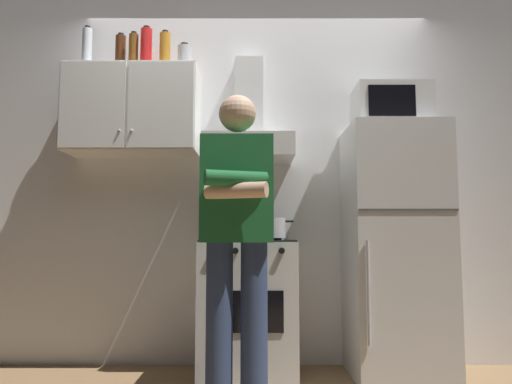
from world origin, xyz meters
name	(u,v)px	position (x,y,z in m)	size (l,w,h in m)	color
back_wall_tiled	(256,173)	(0.00, 0.60, 1.35)	(4.80, 0.10, 2.70)	white
upper_cabinet	(133,111)	(-0.85, 0.37, 1.75)	(0.90, 0.37, 0.60)	white
stove_oven	(248,307)	(-0.05, 0.25, 0.43)	(0.60, 0.62, 0.87)	white
range_hood	(249,133)	(-0.05, 0.38, 1.60)	(0.60, 0.44, 0.75)	white
refrigerator	(395,250)	(0.90, 0.25, 0.80)	(0.60, 0.62, 1.60)	silver
microwave	(390,108)	(0.90, 0.27, 1.74)	(0.48, 0.37, 0.28)	silver
person_standing	(237,233)	(-0.10, -0.36, 0.90)	(0.38, 0.33, 1.64)	navy
cooking_pot	(269,228)	(0.08, 0.13, 0.94)	(0.31, 0.21, 0.12)	#B7BABF
bottle_liquor_amber	(165,50)	(-0.63, 0.36, 2.18)	(0.08, 0.08, 0.27)	#B7721E
bottle_vodka_clear	(87,48)	(-1.17, 0.35, 2.19)	(0.07, 0.07, 0.30)	silver
bottle_soda_red	(146,48)	(-0.77, 0.36, 2.19)	(0.08, 0.08, 0.30)	red
bottle_rum_dark	(120,53)	(-0.96, 0.41, 2.18)	(0.07, 0.07, 0.27)	#47230F
bottle_beer_brown	(133,51)	(-0.86, 0.37, 2.18)	(0.07, 0.07, 0.26)	brown
bottle_canister_steel	(184,57)	(-0.50, 0.38, 2.13)	(0.09, 0.09, 0.18)	#B2B5BA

